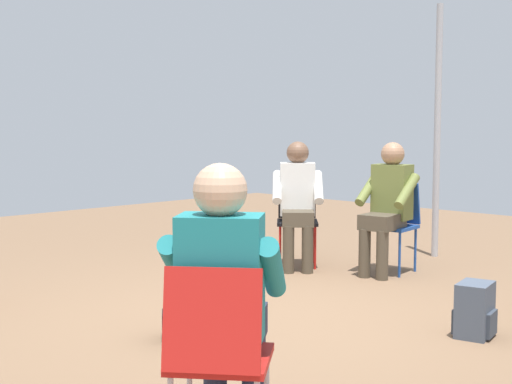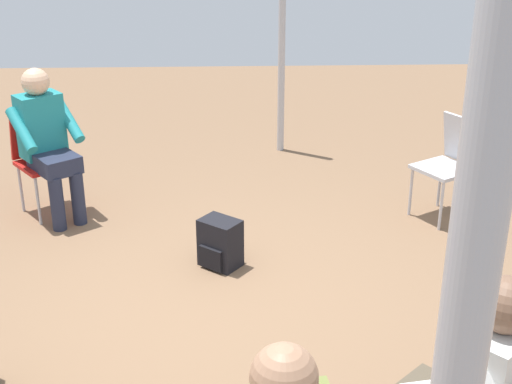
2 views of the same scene
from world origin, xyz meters
TOP-DOWN VIEW (x-y plane):
  - ground_plane at (0.00, 0.00)m, footprint 14.00×14.00m
  - chair_southeast at (1.49, -1.98)m, footprint 0.56×0.57m
  - chair_northeast at (1.74, 1.39)m, footprint 0.58×0.58m
  - person_in_teal at (1.61, 1.29)m, footprint 0.63×0.63m
  - backpack_by_empty_chair at (0.70, -0.10)m, footprint 0.33×0.34m
  - tent_pole_far at (3.17, -0.71)m, footprint 0.07×0.07m

SIDE VIEW (x-z plane):
  - ground_plane at x=0.00m, z-range 0.00..0.00m
  - backpack_by_empty_chair at x=0.70m, z-range -0.02..0.34m
  - chair_southeast at x=1.49m, z-range 0.07..0.92m
  - chair_northeast at x=1.74m, z-range 0.07..0.92m
  - person_in_teal at x=1.61m, z-range 0.07..1.31m
  - tent_pole_far at x=3.17m, z-range 0.00..2.35m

